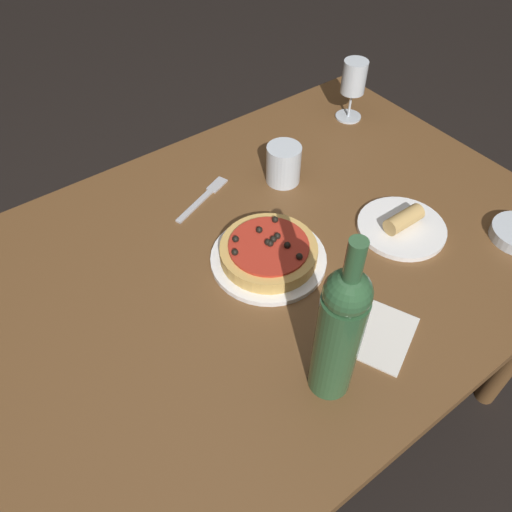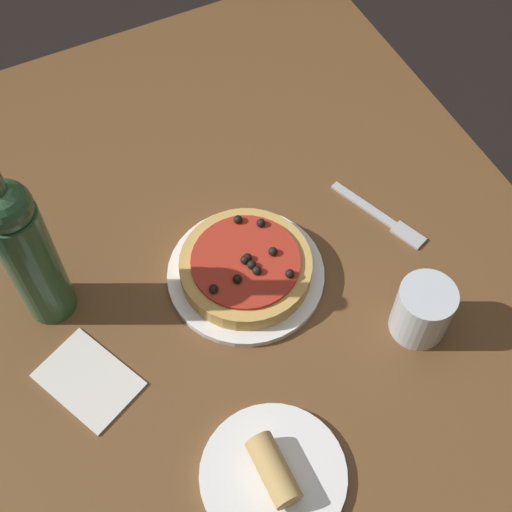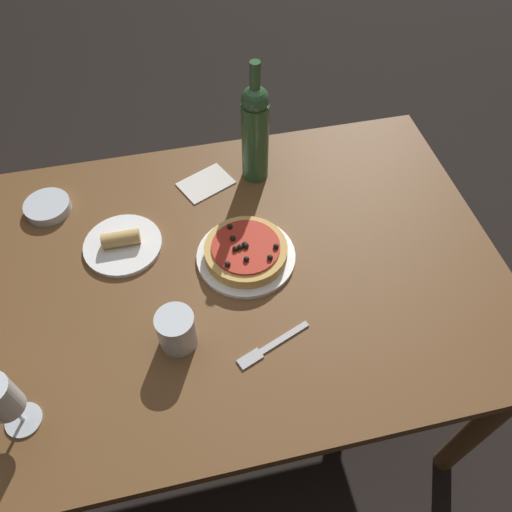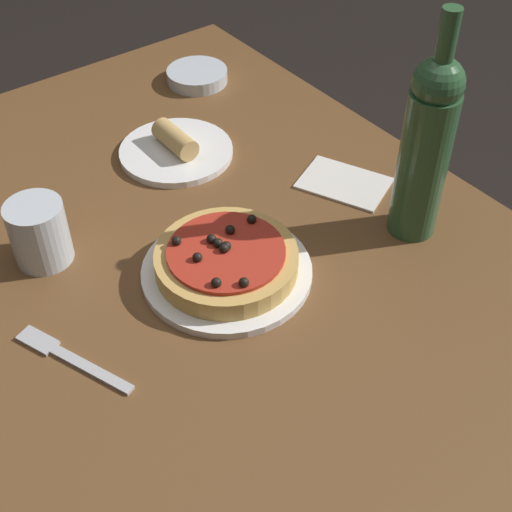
{
  "view_description": "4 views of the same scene",
  "coord_description": "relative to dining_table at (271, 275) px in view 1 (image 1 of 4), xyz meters",
  "views": [
    {
      "loc": [
        0.46,
        0.57,
        1.51
      ],
      "look_at": [
        0.05,
        0.01,
        0.75
      ],
      "focal_mm": 35.0,
      "sensor_mm": 36.0,
      "label": 1
    },
    {
      "loc": [
        -0.49,
        0.26,
        1.68
      ],
      "look_at": [
        0.02,
        0.01,
        0.78
      ],
      "focal_mm": 50.0,
      "sensor_mm": 36.0,
      "label": 2
    },
    {
      "loc": [
        -0.11,
        -0.7,
        1.71
      ],
      "look_at": [
        0.05,
        0.0,
        0.75
      ],
      "focal_mm": 35.0,
      "sensor_mm": 36.0,
      "label": 3
    },
    {
      "loc": [
        0.63,
        -0.38,
        1.44
      ],
      "look_at": [
        0.04,
        0.06,
        0.75
      ],
      "focal_mm": 50.0,
      "sensor_mm": 36.0,
      "label": 4
    }
  ],
  "objects": [
    {
      "name": "side_plate",
      "position": [
        -0.27,
        0.12,
        0.1
      ],
      "size": [
        0.2,
        0.2,
        0.05
      ],
      "color": "white",
      "rests_on": "dining_table"
    },
    {
      "name": "water_cup",
      "position": [
        -0.16,
        -0.17,
        0.14
      ],
      "size": [
        0.08,
        0.08,
        0.1
      ],
      "color": "silver",
      "rests_on": "dining_table"
    },
    {
      "name": "paper_napkin",
      "position": [
        -0.03,
        0.3,
        0.09
      ],
      "size": [
        0.17,
        0.15,
        0.0
      ],
      "color": "silver",
      "rests_on": "dining_table"
    },
    {
      "name": "pizza",
      "position": [
        0.03,
        0.02,
        0.12
      ],
      "size": [
        0.2,
        0.2,
        0.05
      ],
      "color": "tan",
      "rests_on": "dinner_plate"
    },
    {
      "name": "dining_table",
      "position": [
        0.0,
        0.0,
        0.0
      ],
      "size": [
        1.29,
        0.92,
        0.73
      ],
      "color": "brown",
      "rests_on": "ground_plane"
    },
    {
      "name": "wine_glass",
      "position": [
        -0.49,
        -0.28,
        0.2
      ],
      "size": [
        0.07,
        0.07,
        0.17
      ],
      "color": "silver",
      "rests_on": "dining_table"
    },
    {
      "name": "fork",
      "position": [
        0.03,
        -0.23,
        0.09
      ],
      "size": [
        0.18,
        0.09,
        0.0
      ],
      "rotation": [
        0.0,
        0.0,
        -2.76
      ],
      "color": "#B7B7BC",
      "rests_on": "dining_table"
    },
    {
      "name": "dinner_plate",
      "position": [
        0.03,
        0.02,
        0.09
      ],
      "size": [
        0.24,
        0.24,
        0.01
      ],
      "color": "white",
      "rests_on": "dining_table"
    },
    {
      "name": "ground_plane",
      "position": [
        0.0,
        0.0,
        -0.64
      ],
      "size": [
        14.0,
        14.0,
        0.0
      ],
      "primitive_type": "plane",
      "color": "black"
    },
    {
      "name": "wine_bottle",
      "position": [
        0.11,
        0.3,
        0.24
      ],
      "size": [
        0.07,
        0.07,
        0.35
      ],
      "color": "#2D5633",
      "rests_on": "dining_table"
    }
  ]
}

